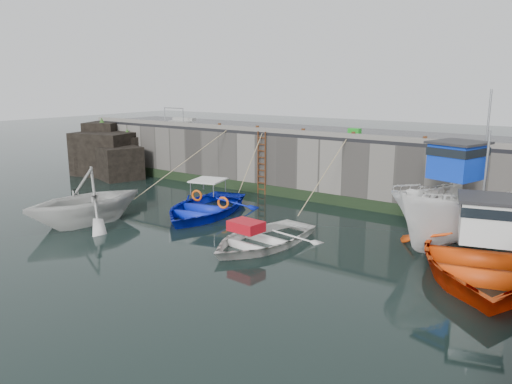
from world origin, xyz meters
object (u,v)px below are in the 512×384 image
Objects in this scene: bollard_c at (303,131)px; bollard_a at (220,126)px; fish_crate at (355,131)px; boat_far_orange at (481,256)px; boat_far_white at (462,211)px; bollard_d at (353,135)px; boat_near_blue at (204,214)px; boat_near_navy at (261,245)px; boat_near_white at (87,223)px; ladder at (261,163)px; bollard_e at (425,140)px; bollard_b at (257,128)px.

bollard_a is at bearing 180.00° from bollard_c.
boat_far_orange is at bearing -42.91° from fish_crate.
boat_far_white is 6.38m from bollard_d.
bollard_c is at bearing -145.21° from fish_crate.
boat_near_blue is 1.15× the size of boat_near_navy.
boat_far_white is 8.70m from bollard_c.
bollard_d is at bearing 0.00° from bollard_a.
bollard_c is at bearing 0.00° from bollard_a.
bollard_d is at bearing 58.38° from boat_near_white.
ladder is 4.87m from fish_crate.
bollard_d is at bearing 0.00° from bollard_c.
boat_near_navy is at bearing -91.26° from bollard_d.
bollard_e reaches higher than boat_near_white.
bollard_c is at bearing 8.67° from ladder.
boat_near_blue is 19.61× the size of bollard_b.
bollard_d is at bearing 172.16° from boat_far_white.
boat_near_white is 0.90× the size of boat_near_blue.
bollard_e is (-3.51, 5.21, 2.80)m from boat_far_orange.
bollard_c is (-8.04, 2.53, 2.15)m from boat_far_white.
boat_near_white is at bearing -130.19° from bollard_d.
bollard_b is 1.00× the size of bollard_c.
boat_far_orange is 30.38× the size of bollard_b.
ladder is at bearing 81.00° from boat_near_white.
bollard_d is at bearing 0.00° from bollard_b.
ladder is 5.00m from boat_near_blue.
fish_crate reaches higher than ladder.
bollard_a is at bearing 142.91° from boat_near_navy.
boat_near_white is at bearing -160.13° from boat_near_navy.
bollard_e reaches higher than ladder.
boat_near_white is 9.48m from bollard_a.
fish_crate reaches higher than bollard_b.
bollard_c is (-9.31, 5.21, 2.80)m from boat_far_orange.
bollard_d is (2.60, 0.00, 0.00)m from bollard_c.
bollard_b reaches higher than boat_near_white.
boat_near_white is 0.65× the size of boat_far_white.
bollard_b is 2.70m from bollard_c.
fish_crate is at bearing 16.87° from bollard_b.
boat_far_white is 4.01m from bollard_e.
bollard_e is at bearing -21.25° from fish_crate.
bollard_e is (7.75, 5.07, 3.30)m from boat_near_blue.
bollard_c is (5.20, 0.00, 0.00)m from bollard_a.
boat_far_orange reaches higher than ladder.
boat_near_blue is 19.61× the size of bollard_e.
boat_near_navy is 8.41m from bollard_e.
bollard_d reaches higher than boat_near_navy.
bollard_e is (11.00, 0.00, 0.00)m from bollard_a.
boat_far_orange is 8.94m from bollard_d.
boat_near_white is 14.47m from boat_far_white.
bollard_a reaches higher than boat_near_white.
bollard_b reaches higher than ladder.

